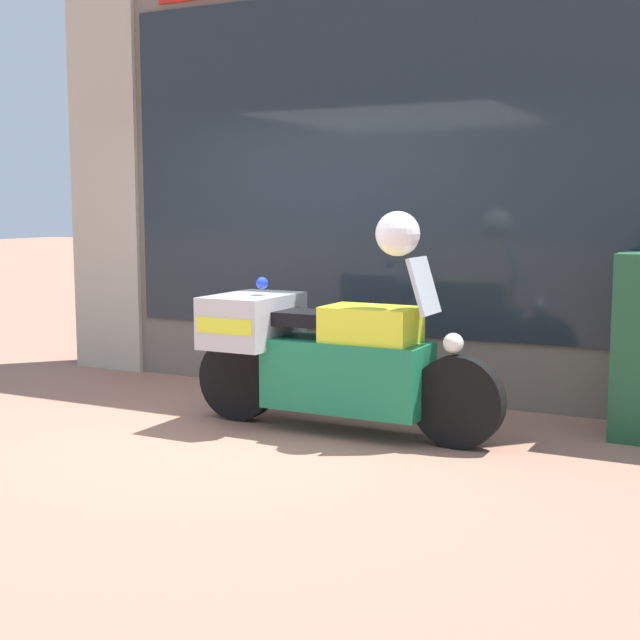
# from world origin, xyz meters

# --- Properties ---
(ground_plane) EXTENTS (60.00, 60.00, 0.00)m
(ground_plane) POSITION_xyz_m (0.00, 0.00, 0.00)
(ground_plane) COLOR #9E6B56
(shop_building) EXTENTS (5.71, 0.55, 3.85)m
(shop_building) POSITION_xyz_m (-0.37, 2.00, 1.93)
(shop_building) COLOR #6B6056
(shop_building) RESTS_ON ground
(window_display) EXTENTS (4.46, 0.30, 1.95)m
(window_display) POSITION_xyz_m (0.32, 2.03, 0.47)
(window_display) COLOR slate
(window_display) RESTS_ON ground
(paramedic_motorcycle) EXTENTS (2.38, 0.79, 1.28)m
(paramedic_motorcycle) POSITION_xyz_m (0.54, 0.55, 0.56)
(paramedic_motorcycle) COLOR black
(paramedic_motorcycle) RESTS_ON ground
(white_helmet) EXTENTS (0.31, 0.31, 0.31)m
(white_helmet) POSITION_xyz_m (1.13, 0.55, 1.43)
(white_helmet) COLOR white
(white_helmet) RESTS_ON paramedic_motorcycle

